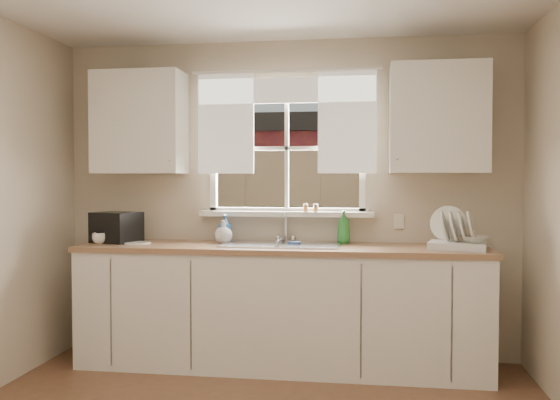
# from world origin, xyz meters

# --- Properties ---
(room_walls) EXTENTS (3.62, 4.02, 2.50)m
(room_walls) POSITION_xyz_m (0.00, -0.07, 1.24)
(room_walls) COLOR beige
(room_walls) RESTS_ON ground
(window) EXTENTS (1.38, 0.16, 1.06)m
(window) POSITION_xyz_m (0.00, 2.00, 1.49)
(window) COLOR white
(window) RESTS_ON room_walls
(curtains) EXTENTS (1.50, 0.03, 0.81)m
(curtains) POSITION_xyz_m (0.00, 1.95, 1.93)
(curtains) COLOR white
(curtains) RESTS_ON room_walls
(base_cabinets) EXTENTS (3.00, 0.62, 0.87)m
(base_cabinets) POSITION_xyz_m (0.00, 1.68, 0.43)
(base_cabinets) COLOR white
(base_cabinets) RESTS_ON ground
(countertop) EXTENTS (3.04, 0.65, 0.04)m
(countertop) POSITION_xyz_m (0.00, 1.68, 0.89)
(countertop) COLOR #976E4B
(countertop) RESTS_ON base_cabinets
(upper_cabinet_left) EXTENTS (0.70, 0.33, 0.80)m
(upper_cabinet_left) POSITION_xyz_m (-1.15, 1.82, 1.85)
(upper_cabinet_left) COLOR white
(upper_cabinet_left) RESTS_ON room_walls
(upper_cabinet_right) EXTENTS (0.70, 0.33, 0.80)m
(upper_cabinet_right) POSITION_xyz_m (1.15, 1.82, 1.85)
(upper_cabinet_right) COLOR white
(upper_cabinet_right) RESTS_ON room_walls
(wall_outlet) EXTENTS (0.08, 0.01, 0.12)m
(wall_outlet) POSITION_xyz_m (0.88, 1.99, 1.08)
(wall_outlet) COLOR beige
(wall_outlet) RESTS_ON room_walls
(sill_jars) EXTENTS (0.12, 0.04, 0.06)m
(sill_jars) POSITION_xyz_m (0.20, 1.94, 1.18)
(sill_jars) COLOR brown
(sill_jars) RESTS_ON window
(backyard) EXTENTS (20.00, 10.00, 6.13)m
(backyard) POSITION_xyz_m (0.58, 8.42, 3.46)
(backyard) COLOR #335421
(backyard) RESTS_ON ground
(sink) EXTENTS (0.88, 0.52, 0.40)m
(sink) POSITION_xyz_m (0.00, 1.71, 0.84)
(sink) COLOR #B7B7BC
(sink) RESTS_ON countertop
(dish_rack) EXTENTS (0.44, 0.37, 0.30)m
(dish_rack) POSITION_xyz_m (1.27, 1.64, 0.99)
(dish_rack) COLOR white
(dish_rack) RESTS_ON countertop
(bowl) EXTENTS (0.23, 0.23, 0.05)m
(bowl) POSITION_xyz_m (1.38, 1.60, 0.98)
(bowl) COLOR beige
(bowl) RESTS_ON dish_rack
(soap_bottle_a) EXTENTS (0.12, 0.13, 0.26)m
(soap_bottle_a) POSITION_xyz_m (0.46, 1.89, 1.04)
(soap_bottle_a) COLOR #2B8432
(soap_bottle_a) RESTS_ON countertop
(soap_bottle_b) EXTENTS (0.11, 0.12, 0.22)m
(soap_bottle_b) POSITION_xyz_m (-0.46, 1.83, 1.02)
(soap_bottle_b) COLOR #3066B5
(soap_bottle_b) RESTS_ON countertop
(soap_bottle_c) EXTENTS (0.16, 0.16, 0.18)m
(soap_bottle_c) POSITION_xyz_m (-0.46, 1.77, 1.00)
(soap_bottle_c) COLOR #EEECC4
(soap_bottle_c) RESTS_ON countertop
(saucer) EXTENTS (0.20, 0.20, 0.01)m
(saucer) POSITION_xyz_m (-1.10, 1.64, 0.92)
(saucer) COLOR white
(saucer) RESTS_ON countertop
(cup) EXTENTS (0.14, 0.14, 0.08)m
(cup) POSITION_xyz_m (-1.39, 1.59, 0.95)
(cup) COLOR white
(cup) RESTS_ON countertop
(black_appliance) EXTENTS (0.39, 0.37, 0.24)m
(black_appliance) POSITION_xyz_m (-1.31, 1.72, 1.03)
(black_appliance) COLOR black
(black_appliance) RESTS_ON countertop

